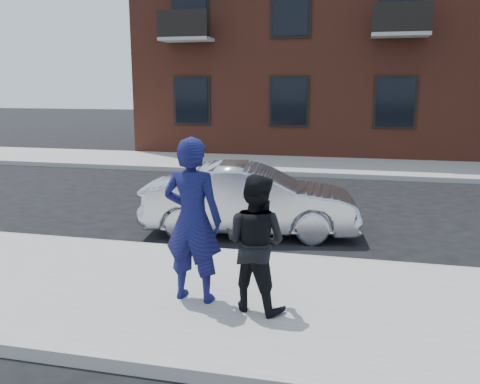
# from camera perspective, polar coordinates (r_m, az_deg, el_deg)

# --- Properties ---
(ground) EXTENTS (100.00, 100.00, 0.00)m
(ground) POSITION_cam_1_polar(r_m,az_deg,el_deg) (6.81, 21.58, -13.15)
(ground) COLOR black
(ground) RESTS_ON ground
(near_sidewalk) EXTENTS (50.00, 3.50, 0.15)m
(near_sidewalk) POSITION_cam_1_polar(r_m,az_deg,el_deg) (6.55, 21.94, -13.46)
(near_sidewalk) COLOR gray
(near_sidewalk) RESTS_ON ground
(near_curb) EXTENTS (50.00, 0.10, 0.15)m
(near_curb) POSITION_cam_1_polar(r_m,az_deg,el_deg) (8.20, 20.13, -8.16)
(near_curb) COLOR #999691
(near_curb) RESTS_ON ground
(far_sidewalk) EXTENTS (50.00, 3.50, 0.15)m
(far_sidewalk) POSITION_cam_1_polar(r_m,az_deg,el_deg) (17.61, 16.61, 2.54)
(far_sidewalk) COLOR gray
(far_sidewalk) RESTS_ON ground
(far_curb) EXTENTS (50.00, 0.10, 0.15)m
(far_curb) POSITION_cam_1_polar(r_m,az_deg,el_deg) (15.84, 16.95, 1.52)
(far_curb) COLOR #999691
(far_curb) RESTS_ON ground
(apartment_building) EXTENTS (24.30, 10.30, 12.30)m
(apartment_building) POSITION_cam_1_polar(r_m,az_deg,el_deg) (24.54, 21.57, 18.99)
(apartment_building) COLOR brown
(apartment_building) RESTS_ON ground
(silver_sedan) EXTENTS (4.17, 1.92, 1.33)m
(silver_sedan) POSITION_cam_1_polar(r_m,az_deg,el_deg) (9.62, 1.19, -0.86)
(silver_sedan) COLOR #B7BABF
(silver_sedan) RESTS_ON ground
(man_hoodie) EXTENTS (0.78, 0.57, 2.05)m
(man_hoodie) POSITION_cam_1_polar(r_m,az_deg,el_deg) (6.23, -5.34, -3.17)
(man_hoodie) COLOR navy
(man_hoodie) RESTS_ON near_sidewalk
(man_peacoat) EXTENTS (0.94, 0.82, 1.64)m
(man_peacoat) POSITION_cam_1_polar(r_m,az_deg,el_deg) (6.00, 1.71, -5.72)
(man_peacoat) COLOR black
(man_peacoat) RESTS_ON near_sidewalk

